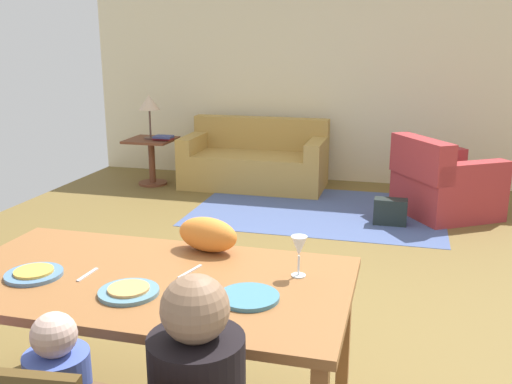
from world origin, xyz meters
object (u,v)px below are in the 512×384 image
object	(u,v)px
book_lower	(163,139)
armchair	(443,185)
cat	(208,234)
table_lamp	(149,104)
plate_near_woman	(249,297)
side_table	(152,155)
dining_table	(149,292)
plate_near_child	(129,292)
book_upper	(163,137)
wine_glass	(299,248)
handbag	(390,212)
plate_near_man	(34,274)
couch	(255,162)

from	to	relation	value
book_lower	armchair	bearing A→B (deg)	-7.17
cat	table_lamp	distance (m)	4.48
plate_near_woman	side_table	distance (m)	5.07
armchair	side_table	world-z (taller)	armchair
dining_table	plate_near_child	xyz separation A→B (m)	(0.00, -0.18, 0.08)
plate_near_woman	book_upper	bearing A→B (deg)	117.67
dining_table	table_lamp	distance (m)	4.75
plate_near_woman	wine_glass	world-z (taller)	wine_glass
table_lamp	wine_glass	bearing A→B (deg)	-57.51
book_lower	handbag	bearing A→B (deg)	-17.63
cat	plate_near_child	bearing A→B (deg)	-91.84
dining_table	wine_glass	world-z (taller)	wine_glass
table_lamp	book_upper	distance (m)	0.44
plate_near_woman	side_table	world-z (taller)	plate_near_woman
book_upper	handbag	world-z (taller)	book_upper
plate_near_man	book_lower	distance (m)	4.61
dining_table	plate_near_child	distance (m)	0.20
dining_table	plate_near_child	world-z (taller)	plate_near_child
cat	book_lower	distance (m)	4.39
table_lamp	book_lower	xyz separation A→B (m)	(0.17, -0.02, -0.41)
cat	armchair	distance (m)	3.78
couch	plate_near_woman	bearing A→B (deg)	-75.51
book_lower	plate_near_child	bearing A→B (deg)	-67.94
plate_near_child	table_lamp	size ratio (longest dim) A/B	0.46
plate_near_man	wine_glass	world-z (taller)	wine_glass
cat	dining_table	bearing A→B (deg)	-98.51
cat	armchair	size ratio (longest dim) A/B	0.27
plate_near_woman	book_upper	size ratio (longest dim) A/B	1.14
plate_near_child	wine_glass	world-z (taller)	wine_glass
cat	couch	xyz separation A→B (m)	(-0.87, 4.19, -0.54)
dining_table	book_upper	world-z (taller)	dining_table
dining_table	plate_near_woman	distance (m)	0.51
plate_near_child	handbag	distance (m)	3.77
plate_near_child	side_table	bearing A→B (deg)	113.88
book_upper	plate_near_child	bearing A→B (deg)	-68.00
plate_near_child	handbag	size ratio (longest dim) A/B	0.78
armchair	side_table	xyz separation A→B (m)	(-3.46, 0.43, 0.06)
plate_near_man	side_table	world-z (taller)	plate_near_man
side_table	handbag	distance (m)	3.10
plate_near_child	table_lamp	world-z (taller)	table_lamp
table_lamp	dining_table	bearing A→B (deg)	-65.24
armchair	plate_near_child	bearing A→B (deg)	-109.96
couch	armchair	bearing A→B (deg)	-17.43
dining_table	book_upper	distance (m)	4.61
side_table	book_lower	bearing A→B (deg)	-5.21
book_lower	handbag	xyz separation A→B (m)	(2.78, -0.88, -0.46)
couch	table_lamp	size ratio (longest dim) A/B	3.20
plate_near_woman	cat	distance (m)	0.59
armchair	side_table	distance (m)	3.49
dining_table	book_lower	xyz separation A→B (m)	(-1.81, 4.29, -0.10)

